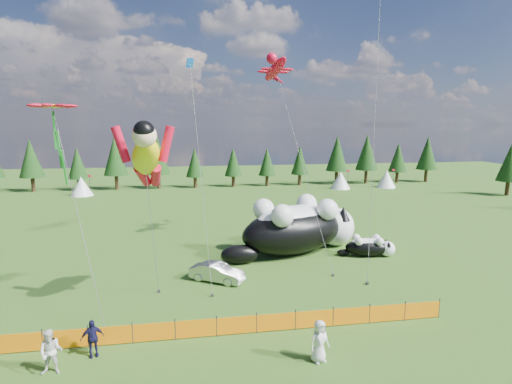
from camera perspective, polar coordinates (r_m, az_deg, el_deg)
The scene contains 14 objects.
ground at distance 23.77m, azimuth -3.61°, elevation -16.16°, with size 160.00×160.00×0.00m, color #133B0A.
safety_fence at distance 20.88m, azimuth -2.75°, elevation -18.47°, with size 22.06×0.06×1.10m.
tree_line at distance 66.65m, azimuth -7.55°, elevation 4.06°, with size 90.00×4.00×8.00m, color black, non-canonical shape.
festival_tents at distance 63.32m, azimuth 2.66°, elevation 1.48°, with size 50.00×3.20×2.80m, color white, non-canonical shape.
cat_large at distance 32.76m, azimuth 6.21°, elevation -4.95°, with size 11.95×7.43×4.49m.
cat_small at distance 33.20m, azimuth 15.90°, elevation -7.48°, with size 4.54×2.24×1.65m.
car at distance 27.23m, azimuth -5.58°, elevation -11.36°, with size 1.29×3.70×1.22m, color #B1B2B6.
spectator_b at distance 19.81m, azimuth -27.26°, elevation -19.67°, with size 0.96×0.56×1.97m, color silver.
spectator_c at distance 20.42m, azimuth -22.35°, elevation -18.76°, with size 1.02×0.52×1.73m, color #151438.
spectator_e at distance 18.87m, azimuth 9.05°, elevation -20.30°, with size 0.93×0.61×1.91m, color silver.
superhero_kite at distance 22.15m, azimuth -15.46°, elevation 4.81°, with size 5.16×5.49×10.89m.
gecko_kite at distance 34.37m, azimuth 2.78°, elevation 17.10°, with size 4.38×11.52×17.07m.
flower_kite at distance 25.04m, azimuth -27.03°, elevation 10.53°, with size 4.72×6.15×12.40m.
diamond_kite_a at distance 28.73m, azimuth -9.24°, elevation 15.96°, with size 1.49×6.28×15.66m.
Camera 1 is at (-2.05, -21.32, 10.32)m, focal length 28.00 mm.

